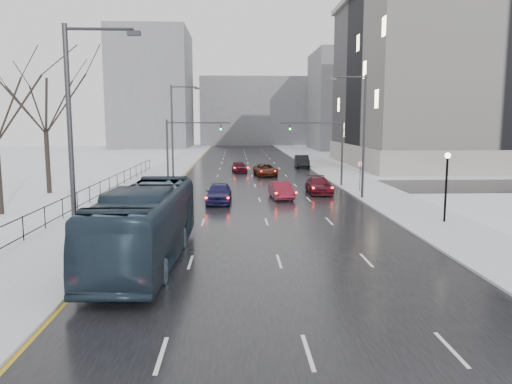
{
  "coord_description": "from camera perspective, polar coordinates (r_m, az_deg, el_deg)",
  "views": [
    {
      "loc": [
        -1.97,
        0.15,
        6.31
      ],
      "look_at": [
        -0.83,
        27.06,
        2.5
      ],
      "focal_mm": 35.0,
      "sensor_mm": 36.0,
      "label": 1
    }
  ],
  "objects": [
    {
      "name": "road",
      "position": [
        60.22,
        -0.54,
        2.06
      ],
      "size": [
        16.0,
        150.0,
        0.04
      ],
      "primitive_type": "cube",
      "color": "black",
      "rests_on": "ground"
    },
    {
      "name": "cross_road",
      "position": [
        48.31,
        -0.07,
        0.57
      ],
      "size": [
        130.0,
        10.0,
        0.04
      ],
      "primitive_type": "cube",
      "color": "black",
      "rests_on": "ground"
    },
    {
      "name": "sidewalk_left",
      "position": [
        60.78,
        -10.49,
        2.04
      ],
      "size": [
        5.0,
        150.0,
        0.16
      ],
      "primitive_type": "cube",
      "color": "silver",
      "rests_on": "ground"
    },
    {
      "name": "sidewalk_right",
      "position": [
        61.46,
        9.3,
        2.13
      ],
      "size": [
        5.0,
        150.0,
        0.16
      ],
      "primitive_type": "cube",
      "color": "silver",
      "rests_on": "ground"
    },
    {
      "name": "park_strip",
      "position": [
        62.82,
        -19.1,
        1.9
      ],
      "size": [
        14.0,
        150.0,
        0.12
      ],
      "primitive_type": "cube",
      "color": "white",
      "rests_on": "ground"
    },
    {
      "name": "tree_park_d",
      "position": [
        37.9,
        -27.1,
        -2.42
      ],
      "size": [
        8.75,
        8.75,
        12.5
      ],
      "primitive_type": null,
      "color": "black",
      "rests_on": "ground"
    },
    {
      "name": "tree_park_e",
      "position": [
        47.18,
        -22.52,
        -0.25
      ],
      "size": [
        9.45,
        9.45,
        13.5
      ],
      "primitive_type": null,
      "color": "black",
      "rests_on": "ground"
    },
    {
      "name": "iron_fence",
      "position": [
        32.28,
        -22.38,
        -2.19
      ],
      "size": [
        0.06,
        70.0,
        1.3
      ],
      "color": "black",
      "rests_on": "sidewalk_left"
    },
    {
      "name": "streetlight_r_mid",
      "position": [
        41.13,
        11.93,
        6.92
      ],
      "size": [
        2.95,
        0.25,
        10.0
      ],
      "color": "#2D2D33",
      "rests_on": "ground"
    },
    {
      "name": "streetlight_l_near",
      "position": [
        20.81,
        -19.84,
        5.67
      ],
      "size": [
        2.95,
        0.25,
        10.0
      ],
      "color": "#2D2D33",
      "rests_on": "ground"
    },
    {
      "name": "streetlight_l_far",
      "position": [
        52.23,
        -9.31,
        7.19
      ],
      "size": [
        2.95,
        0.25,
        10.0
      ],
      "color": "#2D2D33",
      "rests_on": "ground"
    },
    {
      "name": "lamppost_r_mid",
      "position": [
        32.72,
        20.95,
        1.61
      ],
      "size": [
        0.36,
        0.36,
        4.28
      ],
      "color": "black",
      "rests_on": "sidewalk_right"
    },
    {
      "name": "mast_signal_right",
      "position": [
        48.8,
        8.6,
        5.38
      ],
      "size": [
        6.1,
        0.33,
        6.5
      ],
      "color": "#2D2D33",
      "rests_on": "ground"
    },
    {
      "name": "mast_signal_left",
      "position": [
        48.2,
        -8.84,
        5.34
      ],
      "size": [
        6.1,
        0.33,
        6.5
      ],
      "color": "#2D2D33",
      "rests_on": "ground"
    },
    {
      "name": "no_uturn_sign",
      "position": [
        45.43,
        11.83,
        2.82
      ],
      "size": [
        0.6,
        0.06,
        2.7
      ],
      "color": "#2D2D33",
      "rests_on": "sidewalk_right"
    },
    {
      "name": "civic_building",
      "position": [
        80.96,
        25.23,
        10.77
      ],
      "size": [
        41.0,
        31.0,
        24.8
      ],
      "color": "gray",
      "rests_on": "ground"
    },
    {
      "name": "bldg_far_right",
      "position": [
        118.79,
        12.39,
        10.14
      ],
      "size": [
        24.0,
        20.0,
        22.0
      ],
      "primitive_type": "cube",
      "color": "slate",
      "rests_on": "ground"
    },
    {
      "name": "bldg_far_left",
      "position": [
        126.68,
        -11.75,
        11.37
      ],
      "size": [
        18.0,
        22.0,
        28.0
      ],
      "primitive_type": "cube",
      "color": "slate",
      "rests_on": "ground"
    },
    {
      "name": "bldg_far_center",
      "position": [
        140.01,
        0.02,
        9.16
      ],
      "size": [
        30.0,
        18.0,
        18.0
      ],
      "primitive_type": "cube",
      "color": "slate",
      "rests_on": "ground"
    },
    {
      "name": "bus",
      "position": [
        22.87,
        -12.47,
        -3.63
      ],
      "size": [
        3.28,
        12.39,
        3.43
      ],
      "primitive_type": "imported",
      "rotation": [
        0.0,
        0.0,
        -0.03
      ],
      "color": "#20303F",
      "rests_on": "road"
    },
    {
      "name": "sedan_center_near",
      "position": [
        38.65,
        -4.26,
        -0.11
      ],
      "size": [
        2.02,
        4.74,
        1.6
      ],
      "primitive_type": "imported",
      "rotation": [
        0.0,
        0.0,
        -0.03
      ],
      "color": "#191746",
      "rests_on": "road"
    },
    {
      "name": "sedan_right_near",
      "position": [
        40.88,
        2.89,
        0.2
      ],
      "size": [
        1.95,
        4.35,
        1.39
      ],
      "primitive_type": "imported",
      "rotation": [
        0.0,
        0.0,
        0.12
      ],
      "color": "maroon",
      "rests_on": "road"
    },
    {
      "name": "sedan_right_cross",
      "position": [
        58.0,
        1.08,
        2.54
      ],
      "size": [
        2.8,
        5.25,
        1.4
      ],
      "primitive_type": "imported",
      "rotation": [
        0.0,
        0.0,
        0.1
      ],
      "color": "#40170B",
      "rests_on": "road"
    },
    {
      "name": "sedan_right_far",
      "position": [
        44.2,
        7.2,
        0.76
      ],
      "size": [
        1.99,
        4.88,
        1.42
      ],
      "primitive_type": "imported",
      "rotation": [
        0.0,
        0.0,
        0.0
      ],
      "color": "#4E0D19",
      "rests_on": "road"
    },
    {
      "name": "sedan_center_far",
      "position": [
        62.2,
        -1.93,
        2.91
      ],
      "size": [
        2.1,
        4.23,
        1.39
      ],
      "primitive_type": "imported",
      "rotation": [
        0.0,
        0.0,
        0.12
      ],
      "color": "#3F0A1A",
      "rests_on": "road"
    },
    {
      "name": "sedan_right_distant",
      "position": [
        68.71,
        5.26,
        3.5
      ],
      "size": [
        2.04,
        5.23,
        1.7
      ],
      "primitive_type": "imported",
      "rotation": [
        0.0,
        0.0,
        -0.05
      ],
      "color": "black",
      "rests_on": "road"
    }
  ]
}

